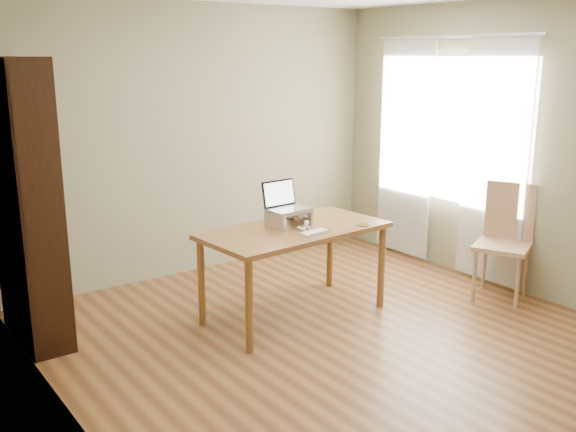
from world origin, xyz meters
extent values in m
cube|color=#562F16|center=(0.00, 0.00, -0.01)|extent=(4.00, 4.50, 0.02)
cube|color=#838158|center=(0.00, 2.26, 1.30)|extent=(4.00, 0.02, 2.60)
cube|color=#838158|center=(-2.01, 0.00, 1.30)|extent=(0.02, 4.50, 2.60)
cube|color=#838158|center=(2.01, 0.00, 1.30)|extent=(0.02, 4.50, 2.60)
cube|color=white|center=(1.98, 0.80, 1.40)|extent=(0.01, 1.80, 1.40)
cube|color=black|center=(-1.84, 1.12, 1.05)|extent=(0.30, 0.04, 2.10)
cube|color=black|center=(-1.84, 1.98, 1.05)|extent=(0.30, 0.04, 2.10)
cube|color=black|center=(-1.98, 1.55, 1.05)|extent=(0.02, 0.90, 2.10)
cube|color=black|center=(-1.84, 1.55, 0.03)|extent=(0.30, 0.84, 0.02)
cube|color=black|center=(-1.81, 1.55, 0.20)|extent=(0.20, 0.78, 0.28)
cube|color=black|center=(-1.84, 1.55, 0.37)|extent=(0.30, 0.84, 0.03)
cube|color=black|center=(-1.81, 1.55, 0.54)|extent=(0.20, 0.78, 0.28)
cube|color=black|center=(-1.84, 1.55, 0.71)|extent=(0.30, 0.84, 0.02)
cube|color=black|center=(-1.81, 1.55, 0.88)|extent=(0.20, 0.78, 0.28)
cube|color=black|center=(-1.84, 1.55, 1.05)|extent=(0.30, 0.84, 0.02)
cube|color=black|center=(-1.81, 1.55, 1.22)|extent=(0.20, 0.78, 0.28)
cube|color=black|center=(-1.84, 1.55, 1.39)|extent=(0.30, 0.84, 0.02)
cube|color=black|center=(-1.81, 1.55, 1.56)|extent=(0.20, 0.78, 0.28)
cube|color=black|center=(-1.84, 1.55, 1.73)|extent=(0.30, 0.84, 0.02)
cube|color=black|center=(-1.81, 1.55, 1.90)|extent=(0.20, 0.78, 0.28)
cube|color=black|center=(-1.84, 1.55, 2.07)|extent=(0.30, 0.84, 0.03)
cube|color=white|center=(1.92, 0.25, 1.15)|extent=(0.03, 0.70, 2.20)
cube|color=white|center=(1.92, 1.35, 1.15)|extent=(0.03, 0.70, 2.20)
cylinder|color=silver|center=(1.92, 0.80, 2.28)|extent=(0.03, 1.90, 0.03)
cube|color=brown|center=(0.01, 0.72, 0.73)|extent=(1.56, 0.85, 0.04)
cylinder|color=brown|center=(-0.69, 1.04, 0.35)|extent=(0.06, 0.06, 0.71)
cylinder|color=brown|center=(0.71, 1.04, 0.35)|extent=(0.06, 0.06, 0.71)
cylinder|color=brown|center=(-0.69, 0.40, 0.35)|extent=(0.06, 0.06, 0.71)
cylinder|color=brown|center=(0.71, 0.40, 0.35)|extent=(0.06, 0.06, 0.71)
cube|color=silver|center=(-0.14, 0.80, 0.81)|extent=(0.03, 0.25, 0.12)
cube|color=silver|center=(0.15, 0.80, 0.81)|extent=(0.03, 0.25, 0.12)
cube|color=silver|center=(0.01, 0.80, 0.88)|extent=(0.32, 0.25, 0.01)
cube|color=silver|center=(0.01, 0.80, 0.89)|extent=(0.34, 0.24, 0.02)
cube|color=black|center=(0.01, 0.93, 1.00)|extent=(0.33, 0.07, 0.21)
cube|color=white|center=(0.01, 0.93, 1.00)|extent=(0.30, 0.05, 0.18)
cube|color=silver|center=(0.03, 0.50, 0.76)|extent=(0.26, 0.13, 0.02)
cube|color=white|center=(0.03, 0.50, 0.77)|extent=(0.24, 0.11, 0.00)
cylinder|color=brown|center=(0.51, 0.46, 0.75)|extent=(0.11, 0.11, 0.01)
ellipsoid|color=#4C423B|center=(0.03, 0.83, 0.81)|extent=(0.16, 0.35, 0.12)
ellipsoid|color=#4C423B|center=(0.03, 0.94, 0.80)|extent=(0.14, 0.15, 0.11)
ellipsoid|color=#4C423B|center=(0.03, 0.64, 0.83)|extent=(0.09, 0.09, 0.08)
ellipsoid|color=white|center=(0.03, 0.68, 0.80)|extent=(0.08, 0.08, 0.07)
sphere|color=white|center=(0.03, 0.61, 0.81)|extent=(0.04, 0.04, 0.04)
cone|color=#4C423B|center=(0.00, 0.65, 0.87)|extent=(0.03, 0.04, 0.04)
cone|color=#4C423B|center=(0.05, 0.65, 0.87)|extent=(0.03, 0.04, 0.04)
cylinder|color=white|center=(0.00, 0.63, 0.76)|extent=(0.03, 0.08, 0.03)
cylinder|color=white|center=(0.06, 0.63, 0.76)|extent=(0.03, 0.08, 0.03)
cylinder|color=#4C423B|center=(0.12, 0.96, 0.77)|extent=(0.12, 0.19, 0.03)
cube|color=tan|center=(1.70, -0.06, 0.48)|extent=(0.59, 0.59, 0.04)
cylinder|color=tan|center=(1.52, -0.24, 0.24)|extent=(0.04, 0.04, 0.48)
cylinder|color=tan|center=(1.88, -0.24, 0.24)|extent=(0.04, 0.04, 0.48)
cylinder|color=tan|center=(1.52, 0.12, 0.24)|extent=(0.04, 0.04, 0.48)
cylinder|color=tan|center=(1.88, 0.12, 0.24)|extent=(0.04, 0.04, 0.48)
cube|color=tan|center=(1.90, -0.06, 0.75)|extent=(0.20, 0.40, 0.54)
camera|label=1|loc=(-3.00, -3.27, 2.11)|focal=40.00mm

